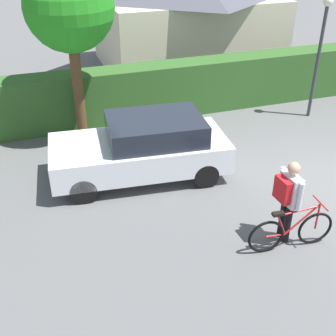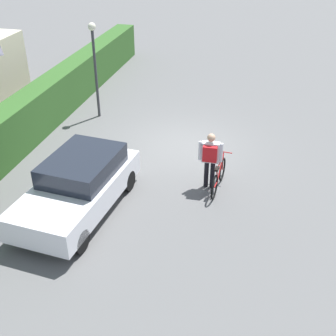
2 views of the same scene
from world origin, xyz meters
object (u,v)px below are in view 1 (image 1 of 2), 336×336
Objects in this scene: person_rider at (288,194)px; tree_kerbside at (69,8)px; street_lamp at (321,40)px; bicycle at (291,231)px; parked_car_near at (143,147)px.

tree_kerbside is at bearing 117.07° from person_rider.
street_lamp reaches higher than person_rider.
street_lamp is 0.76× the size of tree_kerbside.
person_rider is 0.48× the size of street_lamp.
street_lamp is at bearing -6.57° from tree_kerbside.
parked_car_near is at bearing 118.62° from bicycle.
parked_car_near is 2.48× the size of bicycle.
parked_car_near is at bearing -163.07° from street_lamp.
parked_car_near is at bearing 120.68° from person_rider.
parked_car_near reaches higher than bicycle.
street_lamp is at bearing 16.93° from parked_car_near.
bicycle is at bearing -64.00° from tree_kerbside.
parked_car_near is at bearing -67.68° from tree_kerbside.
tree_kerbside reaches higher than parked_car_near.
person_rider reaches higher than bicycle.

